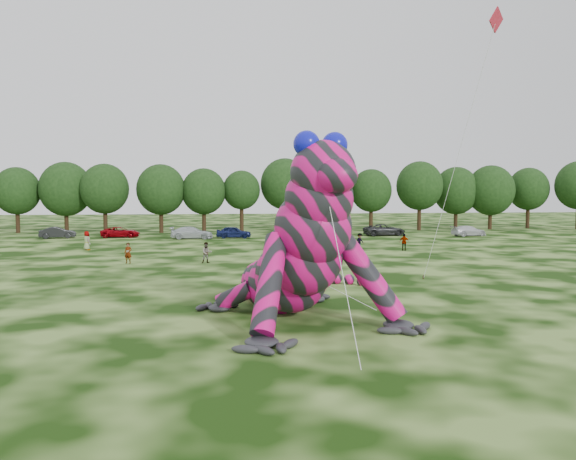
% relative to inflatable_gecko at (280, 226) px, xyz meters
% --- Properties ---
extents(ground, '(240.00, 240.00, 0.00)m').
position_rel_inflatable_gecko_xyz_m(ground, '(-0.74, -4.11, -4.12)').
color(ground, '#16330A').
rests_on(ground, ground).
extents(inflatable_gecko, '(18.37, 20.02, 8.24)m').
position_rel_inflatable_gecko_xyz_m(inflatable_gecko, '(0.00, 0.00, 0.00)').
color(inflatable_gecko, '#D30C72').
rests_on(inflatable_gecko, ground).
extents(flying_kite, '(3.15, 4.87, 16.46)m').
position_rel_inflatable_gecko_xyz_m(flying_kite, '(12.69, 4.83, 10.27)').
color(flying_kite, red).
rests_on(flying_kite, ground).
extents(tree_4, '(6.22, 5.60, 9.06)m').
position_rel_inflatable_gecko_xyz_m(tree_4, '(-30.38, 54.60, 0.41)').
color(tree_4, black).
rests_on(tree_4, ground).
extents(tree_5, '(7.16, 6.44, 9.80)m').
position_rel_inflatable_gecko_xyz_m(tree_5, '(-23.87, 54.33, 0.78)').
color(tree_5, black).
rests_on(tree_5, ground).
extents(tree_6, '(6.52, 5.86, 9.49)m').
position_rel_inflatable_gecko_xyz_m(tree_6, '(-18.30, 52.58, 0.62)').
color(tree_6, black).
rests_on(tree_6, ground).
extents(tree_7, '(6.68, 6.01, 9.48)m').
position_rel_inflatable_gecko_xyz_m(tree_7, '(-10.82, 52.70, 0.62)').
color(tree_7, black).
rests_on(tree_7, ground).
extents(tree_8, '(6.14, 5.53, 8.94)m').
position_rel_inflatable_gecko_xyz_m(tree_8, '(-4.96, 52.88, 0.35)').
color(tree_8, black).
rests_on(tree_8, ground).
extents(tree_9, '(5.27, 4.74, 8.68)m').
position_rel_inflatable_gecko_xyz_m(tree_9, '(0.32, 53.24, 0.22)').
color(tree_9, black).
rests_on(tree_9, ground).
extents(tree_10, '(7.09, 6.38, 10.50)m').
position_rel_inflatable_gecko_xyz_m(tree_10, '(6.65, 54.47, 1.13)').
color(tree_10, black).
rests_on(tree_10, ground).
extents(tree_11, '(7.01, 6.31, 10.07)m').
position_rel_inflatable_gecko_xyz_m(tree_11, '(13.04, 54.09, 0.91)').
color(tree_11, black).
rests_on(tree_11, ground).
extents(tree_12, '(5.99, 5.39, 8.97)m').
position_rel_inflatable_gecko_xyz_m(tree_12, '(19.27, 53.63, 0.36)').
color(tree_12, black).
rests_on(tree_12, ground).
extents(tree_13, '(6.83, 6.15, 10.13)m').
position_rel_inflatable_gecko_xyz_m(tree_13, '(26.39, 53.02, 0.94)').
color(tree_13, black).
rests_on(tree_13, ground).
extents(tree_14, '(6.82, 6.14, 9.40)m').
position_rel_inflatable_gecko_xyz_m(tree_14, '(32.72, 54.61, 0.58)').
color(tree_14, black).
rests_on(tree_14, ground).
extents(tree_15, '(7.17, 6.45, 9.63)m').
position_rel_inflatable_gecko_xyz_m(tree_15, '(37.73, 53.66, 0.70)').
color(tree_15, black).
rests_on(tree_15, ground).
extents(tree_16, '(6.26, 5.63, 9.37)m').
position_rel_inflatable_gecko_xyz_m(tree_16, '(44.71, 55.26, 0.56)').
color(tree_16, black).
rests_on(tree_16, ground).
extents(car_1, '(4.39, 2.13, 1.39)m').
position_rel_inflatable_gecko_xyz_m(car_1, '(-22.45, 44.69, -3.43)').
color(car_1, black).
rests_on(car_1, ground).
extents(car_2, '(4.81, 2.34, 1.32)m').
position_rel_inflatable_gecko_xyz_m(car_2, '(-15.08, 45.20, -3.46)').
color(car_2, '#8D020A').
rests_on(car_2, ground).
extents(car_3, '(5.14, 2.22, 1.47)m').
position_rel_inflatable_gecko_xyz_m(car_3, '(-6.16, 41.97, -3.39)').
color(car_3, '#B5BCC0').
rests_on(car_3, ground).
extents(car_4, '(4.42, 2.15, 1.45)m').
position_rel_inflatable_gecko_xyz_m(car_4, '(-1.09, 42.44, -3.40)').
color(car_4, '#121B4A').
rests_on(car_4, ground).
extents(car_5, '(4.52, 1.73, 1.47)m').
position_rel_inflatable_gecko_xyz_m(car_5, '(7.30, 43.14, -3.39)').
color(car_5, silver).
rests_on(car_5, ground).
extents(car_6, '(5.54, 2.87, 1.49)m').
position_rel_inflatable_gecko_xyz_m(car_6, '(18.39, 43.94, -3.38)').
color(car_6, '#292A2C').
rests_on(car_6, ground).
extents(car_7, '(4.84, 2.65, 1.33)m').
position_rel_inflatable_gecko_xyz_m(car_7, '(28.92, 41.91, -3.46)').
color(car_7, silver).
rests_on(car_7, ground).
extents(spectator_5, '(1.58, 0.58, 1.68)m').
position_rel_inflatable_gecko_xyz_m(spectator_5, '(5.62, 16.45, -3.28)').
color(spectator_5, gray).
rests_on(spectator_5, ground).
extents(spectator_0, '(0.69, 0.54, 1.67)m').
position_rel_inflatable_gecko_xyz_m(spectator_0, '(-10.11, 19.29, -3.29)').
color(spectator_0, gray).
rests_on(spectator_0, ground).
extents(spectator_4, '(1.03, 1.08, 1.86)m').
position_rel_inflatable_gecko_xyz_m(spectator_4, '(-15.75, 30.18, -3.19)').
color(spectator_4, gray).
rests_on(spectator_4, ground).
extents(spectator_3, '(1.05, 0.73, 1.65)m').
position_rel_inflatable_gecko_xyz_m(spectator_3, '(14.94, 25.95, -3.30)').
color(spectator_3, gray).
rests_on(spectator_3, ground).
extents(spectator_2, '(1.16, 1.06, 1.57)m').
position_rel_inflatable_gecko_xyz_m(spectator_2, '(11.09, 28.12, -3.34)').
color(spectator_2, gray).
rests_on(spectator_2, ground).
extents(spectator_1, '(0.92, 0.78, 1.68)m').
position_rel_inflatable_gecko_xyz_m(spectator_1, '(-3.89, 18.73, -3.28)').
color(spectator_1, gray).
rests_on(spectator_1, ground).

